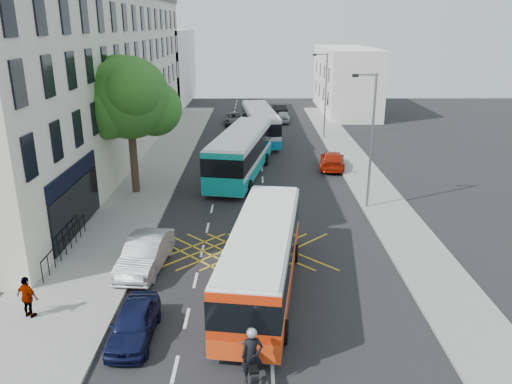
{
  "coord_description": "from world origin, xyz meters",
  "views": [
    {
      "loc": [
        -0.58,
        -16.64,
        10.75
      ],
      "look_at": [
        -0.51,
        8.7,
        2.2
      ],
      "focal_mm": 35.0,
      "sensor_mm": 36.0,
      "label": 1
    }
  ],
  "objects_px": {
    "bus_near": "(263,257)",
    "pedestrian_far": "(28,297)",
    "bus_mid": "(241,153)",
    "parked_car_blue": "(134,323)",
    "distant_car_silver": "(283,117)",
    "distant_car_grey": "(234,119)",
    "red_hatchback": "(332,160)",
    "bus_far": "(260,124)",
    "motorbike": "(252,359)",
    "distant_car_dark": "(279,109)",
    "street_tree": "(129,99)",
    "lamp_near": "(370,135)",
    "parked_car_silver": "(145,254)",
    "lamp_far": "(325,91)"
  },
  "relations": [
    {
      "from": "lamp_near",
      "to": "bus_far",
      "type": "relative_size",
      "value": 0.71
    },
    {
      "from": "bus_mid",
      "to": "red_hatchback",
      "type": "relative_size",
      "value": 2.67
    },
    {
      "from": "motorbike",
      "to": "parked_car_silver",
      "type": "bearing_deg",
      "value": 112.57
    },
    {
      "from": "bus_near",
      "to": "distant_car_dark",
      "type": "bearing_deg",
      "value": 94.14
    },
    {
      "from": "motorbike",
      "to": "distant_car_dark",
      "type": "xyz_separation_m",
      "value": [
        3.17,
        49.2,
        -0.3
      ]
    },
    {
      "from": "lamp_near",
      "to": "distant_car_grey",
      "type": "distance_m",
      "value": 29.03
    },
    {
      "from": "bus_near",
      "to": "motorbike",
      "type": "xyz_separation_m",
      "value": [
        -0.42,
        -5.86,
        -0.6
      ]
    },
    {
      "from": "street_tree",
      "to": "pedestrian_far",
      "type": "height_order",
      "value": "street_tree"
    },
    {
      "from": "street_tree",
      "to": "motorbike",
      "type": "bearing_deg",
      "value": -67.26
    },
    {
      "from": "bus_mid",
      "to": "distant_car_grey",
      "type": "xyz_separation_m",
      "value": [
        -1.34,
        20.29,
        -1.15
      ]
    },
    {
      "from": "motorbike",
      "to": "distant_car_grey",
      "type": "bearing_deg",
      "value": 83.52
    },
    {
      "from": "bus_far",
      "to": "street_tree",
      "type": "bearing_deg",
      "value": -123.7
    },
    {
      "from": "lamp_far",
      "to": "motorbike",
      "type": "height_order",
      "value": "lamp_far"
    },
    {
      "from": "bus_mid",
      "to": "pedestrian_far",
      "type": "xyz_separation_m",
      "value": [
        -7.57,
        -19.08,
        -0.78
      ]
    },
    {
      "from": "motorbike",
      "to": "red_hatchback",
      "type": "relative_size",
      "value": 0.51
    },
    {
      "from": "parked_car_blue",
      "to": "parked_car_silver",
      "type": "distance_m",
      "value": 5.45
    },
    {
      "from": "street_tree",
      "to": "bus_far",
      "type": "distance_m",
      "value": 18.67
    },
    {
      "from": "red_hatchback",
      "to": "distant_car_grey",
      "type": "distance_m",
      "value": 20.05
    },
    {
      "from": "lamp_near",
      "to": "distant_car_silver",
      "type": "relative_size",
      "value": 2.09
    },
    {
      "from": "lamp_near",
      "to": "distant_car_dark",
      "type": "bearing_deg",
      "value": 96.3
    },
    {
      "from": "pedestrian_far",
      "to": "parked_car_blue",
      "type": "bearing_deg",
      "value": -173.27
    },
    {
      "from": "bus_mid",
      "to": "distant_car_grey",
      "type": "height_order",
      "value": "bus_mid"
    },
    {
      "from": "parked_car_silver",
      "to": "distant_car_grey",
      "type": "xyz_separation_m",
      "value": [
        2.68,
        35.14,
        -0.14
      ]
    },
    {
      "from": "parked_car_silver",
      "to": "red_hatchback",
      "type": "height_order",
      "value": "parked_car_silver"
    },
    {
      "from": "lamp_far",
      "to": "bus_near",
      "type": "height_order",
      "value": "lamp_far"
    },
    {
      "from": "lamp_near",
      "to": "red_hatchback",
      "type": "xyz_separation_m",
      "value": [
        -0.7,
        9.08,
        -3.95
      ]
    },
    {
      "from": "bus_far",
      "to": "distant_car_grey",
      "type": "xyz_separation_m",
      "value": [
        -2.84,
        8.31,
        -1.03
      ]
    },
    {
      "from": "bus_mid",
      "to": "parked_car_blue",
      "type": "relative_size",
      "value": 3.34
    },
    {
      "from": "pedestrian_far",
      "to": "bus_far",
      "type": "bearing_deg",
      "value": -84.09
    },
    {
      "from": "pedestrian_far",
      "to": "distant_car_silver",
      "type": "bearing_deg",
      "value": -84.15
    },
    {
      "from": "lamp_near",
      "to": "distant_car_dark",
      "type": "relative_size",
      "value": 1.96
    },
    {
      "from": "bus_near",
      "to": "bus_mid",
      "type": "height_order",
      "value": "bus_mid"
    },
    {
      "from": "lamp_near",
      "to": "parked_car_silver",
      "type": "relative_size",
      "value": 1.74
    },
    {
      "from": "parked_car_silver",
      "to": "red_hatchback",
      "type": "xyz_separation_m",
      "value": [
        11.1,
        16.94,
        -0.09
      ]
    },
    {
      "from": "bus_mid",
      "to": "red_hatchback",
      "type": "height_order",
      "value": "bus_mid"
    },
    {
      "from": "bus_mid",
      "to": "pedestrian_far",
      "type": "distance_m",
      "value": 20.54
    },
    {
      "from": "parked_car_silver",
      "to": "street_tree",
      "type": "bearing_deg",
      "value": 110.86
    },
    {
      "from": "bus_far",
      "to": "distant_car_grey",
      "type": "height_order",
      "value": "bus_far"
    },
    {
      "from": "lamp_near",
      "to": "bus_far",
      "type": "xyz_separation_m",
      "value": [
        -6.28,
        18.96,
        -2.97
      ]
    },
    {
      "from": "street_tree",
      "to": "parked_car_blue",
      "type": "height_order",
      "value": "street_tree"
    },
    {
      "from": "distant_car_grey",
      "to": "parked_car_blue",
      "type": "bearing_deg",
      "value": -95.21
    },
    {
      "from": "parked_car_silver",
      "to": "red_hatchback",
      "type": "distance_m",
      "value": 20.26
    },
    {
      "from": "bus_near",
      "to": "distant_car_silver",
      "type": "distance_m",
      "value": 38.39
    },
    {
      "from": "street_tree",
      "to": "bus_far",
      "type": "height_order",
      "value": "street_tree"
    },
    {
      "from": "parked_car_silver",
      "to": "distant_car_dark",
      "type": "distance_m",
      "value": 42.11
    },
    {
      "from": "lamp_near",
      "to": "bus_near",
      "type": "height_order",
      "value": "lamp_near"
    },
    {
      "from": "bus_near",
      "to": "pedestrian_far",
      "type": "xyz_separation_m",
      "value": [
        -8.9,
        -2.21,
        -0.58
      ]
    },
    {
      "from": "bus_mid",
      "to": "parked_car_blue",
      "type": "distance_m",
      "value": 20.56
    },
    {
      "from": "lamp_far",
      "to": "street_tree",
      "type": "bearing_deg",
      "value": -130.81
    },
    {
      "from": "motorbike",
      "to": "distant_car_grey",
      "type": "distance_m",
      "value": 43.08
    }
  ]
}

